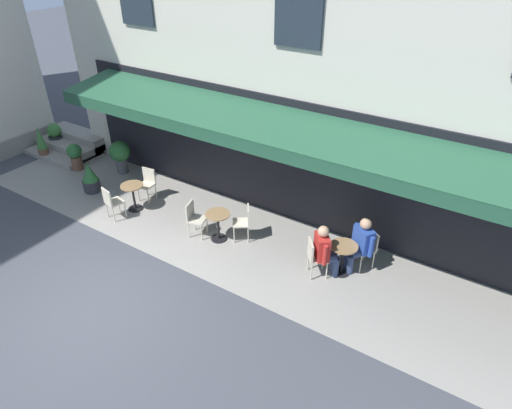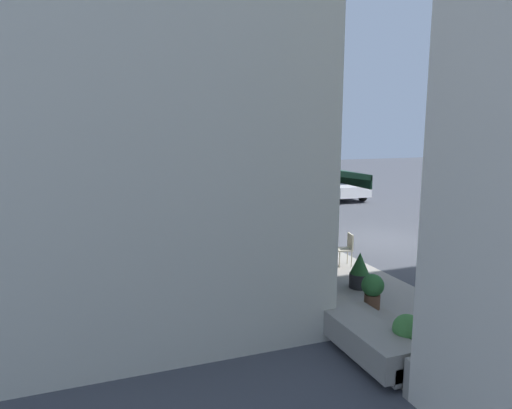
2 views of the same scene
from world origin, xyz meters
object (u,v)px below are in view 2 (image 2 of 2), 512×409
object	(u,v)px
seated_companion_in_blue	(228,208)
cafe_chair_cream_corner_left	(265,225)
cafe_chair_cream_by_window	(347,247)
potted_plant_entrance_left	(431,321)
cafe_chair_cream_corner_right	(305,250)
cafe_chair_cream_back_row	(223,212)
parked_car_white	(335,185)
cafe_table_mid_terrace	(325,249)
potted_plant_by_steps	(372,292)
seated_patron_in_red	(248,210)
cafe_table_streetside	(281,229)
cafe_chair_cream_near_door	(293,231)
potted_plant_mid_terrace	(360,271)
cafe_table_near_entrance	(239,214)
potted_plant_under_sign	(314,270)
cafe_chair_cream_under_awning	(253,214)
potted_plant_entrance_right	(407,341)

from	to	relation	value
seated_companion_in_blue	cafe_chair_cream_corner_left	bearing A→B (deg)	9.23
cafe_chair_cream_by_window	potted_plant_entrance_left	distance (m)	4.89
cafe_chair_cream_by_window	cafe_chair_cream_corner_right	size ratio (longest dim) A/B	1.00
cafe_chair_cream_back_row	parked_car_white	xyz separation A→B (m)	(-4.73, 7.74, 0.16)
cafe_table_mid_terrace	potted_plant_by_steps	xyz separation A→B (m)	(3.25, -0.70, 0.01)
seated_patron_in_red	potted_plant_by_steps	size ratio (longest dim) A/B	1.48
cafe_chair_cream_corner_right	potted_plant_by_steps	distance (m)	3.18
cafe_table_streetside	seated_companion_in_blue	size ratio (longest dim) A/B	0.57
cafe_chair_cream_near_door	seated_companion_in_blue	bearing A→B (deg)	-165.96
cafe_chair_cream_corner_left	potted_plant_mid_terrace	world-z (taller)	cafe_chair_cream_corner_left
cafe_table_near_entrance	cafe_chair_cream_corner_left	distance (m)	2.52
cafe_chair_cream_by_window	cafe_chair_cream_corner_right	xyz separation A→B (m)	(-0.06, -1.24, 0.00)
seated_companion_in_blue	potted_plant_mid_terrace	bearing A→B (deg)	6.62
cafe_table_near_entrance	cafe_chair_cream_corner_right	xyz separation A→B (m)	(5.84, -0.04, 0.06)
parked_car_white	cafe_chair_cream_corner_left	bearing A→B (deg)	-43.16
cafe_chair_cream_corner_left	potted_plant_mid_terrace	bearing A→B (deg)	5.18
cafe_chair_cream_by_window	potted_plant_mid_terrace	size ratio (longest dim) A/B	1.05
cafe_table_near_entrance	potted_plant_by_steps	world-z (taller)	potted_plant_by_steps
cafe_table_near_entrance	cafe_table_mid_terrace	size ratio (longest dim) A/B	1.00
cafe_chair_cream_near_door	cafe_table_mid_terrace	bearing A→B (deg)	-1.00
cafe_chair_cream_near_door	potted_plant_under_sign	distance (m)	4.26
potted_plant_under_sign	cafe_chair_cream_under_awning	bearing A→B (deg)	170.97
cafe_table_mid_terrace	parked_car_white	bearing A→B (deg)	148.57
cafe_chair_cream_near_door	potted_plant_entrance_right	world-z (taller)	cafe_chair_cream_near_door
cafe_chair_cream_near_door	potted_plant_entrance_left	distance (m)	7.03
cafe_table_streetside	cafe_chair_cream_near_door	xyz separation A→B (m)	(0.61, 0.16, 0.06)
cafe_chair_cream_corner_right	cafe_chair_cream_corner_left	distance (m)	3.33
cafe_chair_cream_by_window	cafe_chair_cream_corner_left	distance (m)	3.57
cafe_table_mid_terrace	cafe_chair_cream_corner_right	bearing A→B (deg)	-83.35
cafe_table_mid_terrace	potted_plant_mid_terrace	xyz separation A→B (m)	(1.77, -0.03, -0.07)
seated_patron_in_red	potted_plant_entrance_right	world-z (taller)	seated_patron_in_red
potted_plant_under_sign	parked_car_white	distance (m)	15.03
potted_plant_entrance_right	potted_plant_mid_terrace	bearing A→B (deg)	158.35
cafe_chair_cream_corner_right	seated_companion_in_blue	distance (m)	6.09
cafe_table_near_entrance	cafe_chair_cream_by_window	distance (m)	6.03
cafe_table_mid_terrace	parked_car_white	size ratio (longest dim) A/B	0.17
cafe_chair_cream_back_row	cafe_table_mid_terrace	xyz separation A→B (m)	(6.12, 1.11, -0.06)
cafe_chair_cream_back_row	parked_car_white	world-z (taller)	parked_car_white
cafe_chair_cream_back_row	cafe_chair_cream_by_window	size ratio (longest dim) A/B	1.00
seated_companion_in_blue	potted_plant_entrance_right	bearing A→B (deg)	-2.31
cafe_chair_cream_under_awning	cafe_chair_cream_back_row	size ratio (longest dim) A/B	1.00
parked_car_white	potted_plant_mid_terrace	bearing A→B (deg)	-27.84
cafe_table_near_entrance	parked_car_white	xyz separation A→B (m)	(-5.08, 7.22, 0.22)
cafe_chair_cream_by_window	parked_car_white	world-z (taller)	parked_car_white
cafe_chair_cream_under_awning	potted_plant_by_steps	distance (m)	8.55
cafe_table_mid_terrace	parked_car_white	xyz separation A→B (m)	(-10.85, 6.63, 0.22)
potted_plant_entrance_right	cafe_chair_cream_near_door	bearing A→B (deg)	168.99
seated_patron_in_red	potted_plant_under_sign	size ratio (longest dim) A/B	1.25
cafe_table_near_entrance	cafe_table_mid_terrace	xyz separation A→B (m)	(5.77, 0.59, 0.00)
parked_car_white	cafe_chair_cream_corner_right	bearing A→B (deg)	-33.61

